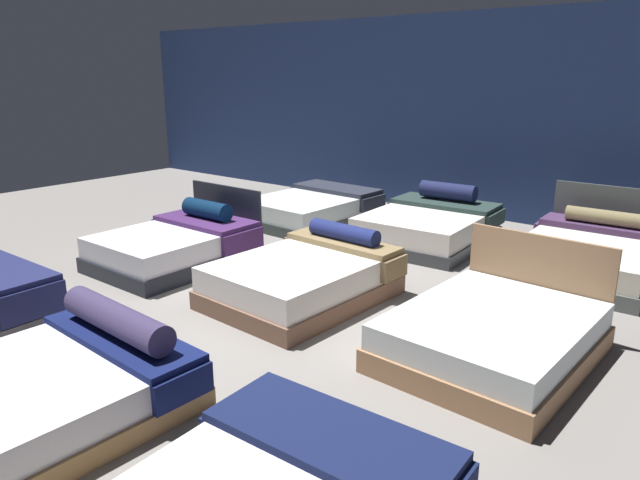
{
  "coord_description": "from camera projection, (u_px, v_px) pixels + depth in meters",
  "views": [
    {
      "loc": [
        3.93,
        -4.61,
        2.5
      ],
      "look_at": [
        -0.18,
        0.56,
        0.58
      ],
      "focal_mm": 32.48,
      "sensor_mm": 36.0,
      "label": 1
    }
  ],
  "objects": [
    {
      "name": "ground_plane",
      "position": [
        301.0,
        304.0,
        6.51
      ],
      "size": [
        18.0,
        18.0,
        0.02
      ],
      "primitive_type": "cube",
      "color": "gray"
    },
    {
      "name": "showroom_back_wall",
      "position": [
        494.0,
        118.0,
        9.86
      ],
      "size": [
        18.0,
        0.06,
        3.5
      ],
      "primitive_type": "cube",
      "color": "navy",
      "rests_on": "ground_plane"
    },
    {
      "name": "bed_1",
      "position": [
        41.0,
        392.0,
        4.27
      ],
      "size": [
        1.76,
        2.12,
        0.72
      ],
      "rotation": [
        0.0,
        0.0,
        -0.04
      ],
      "color": "#987447",
      "rests_on": "ground_plane"
    },
    {
      "name": "bed_3",
      "position": [
        179.0,
        245.0,
        7.79
      ],
      "size": [
        1.54,
        1.97,
        0.94
      ],
      "rotation": [
        0.0,
        0.0,
        -0.0
      ],
      "color": "black",
      "rests_on": "ground_plane"
    },
    {
      "name": "bed_4",
      "position": [
        304.0,
        278.0,
        6.56
      ],
      "size": [
        1.62,
        2.06,
        0.75
      ],
      "rotation": [
        0.0,
        0.0,
        -0.05
      ],
      "color": "brown",
      "rests_on": "ground_plane"
    },
    {
      "name": "bed_5",
      "position": [
        494.0,
        335.0,
        5.2
      ],
      "size": [
        1.63,
        2.05,
        0.96
      ],
      "rotation": [
        0.0,
        0.0,
        -0.05
      ],
      "color": "#9B714E",
      "rests_on": "ground_plane"
    },
    {
      "name": "bed_6",
      "position": [
        312.0,
        208.0,
        10.0
      ],
      "size": [
        1.73,
        2.21,
        0.52
      ],
      "rotation": [
        0.0,
        0.0,
        -0.04
      ],
      "color": "#2C3433",
      "rests_on": "ground_plane"
    },
    {
      "name": "bed_7",
      "position": [
        429.0,
        226.0,
        8.75
      ],
      "size": [
        1.75,
        2.11,
        0.82
      ],
      "rotation": [
        0.0,
        0.0,
        0.05
      ],
      "color": "#313439",
      "rests_on": "ground_plane"
    },
    {
      "name": "bed_8",
      "position": [
        589.0,
        255.0,
        7.38
      ],
      "size": [
        1.69,
        2.11,
        1.0
      ],
      "rotation": [
        0.0,
        0.0,
        0.02
      ],
      "color": "#4E5655",
      "rests_on": "ground_plane"
    }
  ]
}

